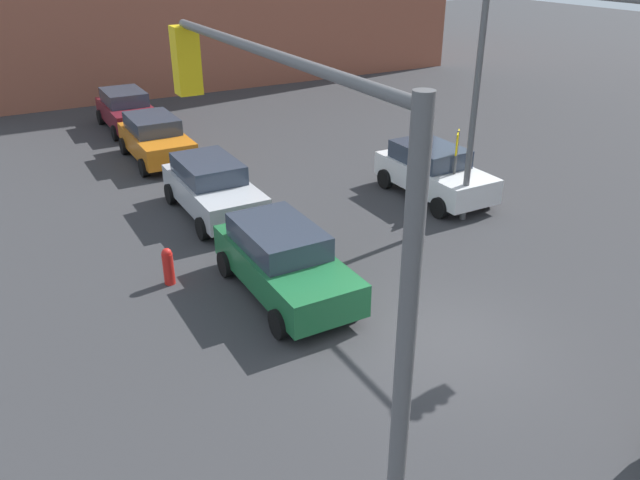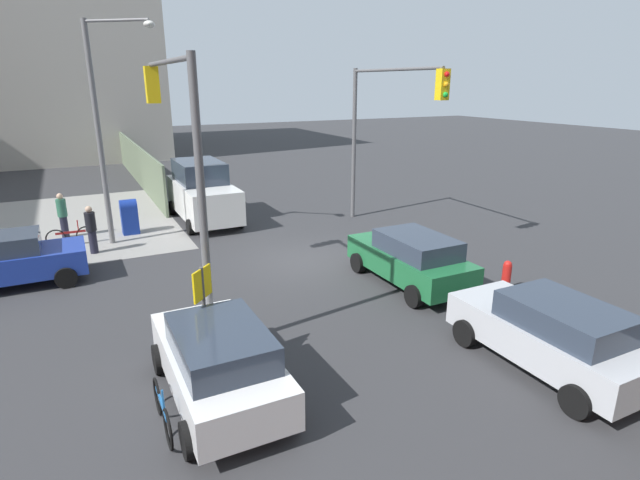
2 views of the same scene
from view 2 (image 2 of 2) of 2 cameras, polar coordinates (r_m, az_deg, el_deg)
The scene contains 18 objects.
ground_plane at distance 17.33m, azimuth -1.63°, elevation -2.41°, with size 120.00×120.00×0.00m, color #333335.
sidewalk_corner at distance 24.58m, azimuth -30.78°, elevation 1.12°, with size 12.00×12.00×0.01m, color gray.
construction_fence at distance 33.47m, azimuth -20.35°, elevation 8.37°, with size 20.34×0.12×2.40m, color #607056.
traffic_signal_nw_corner at distance 12.59m, azimuth -15.98°, elevation 11.02°, with size 5.33×0.36×6.50m.
traffic_signal_se_corner at distance 20.44m, azimuth 7.39°, elevation 13.91°, with size 6.03×0.36×6.50m.
street_lamp_corner at distance 19.82m, azimuth -23.29°, elevation 12.67°, with size 1.86×2.17×8.00m.
warning_sign_two_way at distance 10.49m, azimuth -13.16°, elevation -6.95°, with size 0.48×0.48×2.40m.
mailbox_blue at distance 21.67m, azimuth -20.96°, elevation 2.62°, with size 0.56×0.64×1.43m.
fire_hydrant at distance 15.73m, azimuth 20.54°, elevation -3.80°, with size 0.26×0.26×0.94m.
hatchback_silver at distance 11.81m, azimuth 24.90°, elevation -9.62°, with size 4.30×2.02×1.62m.
hatchback_green at distance 15.35m, azimuth 10.34°, elevation -2.02°, with size 4.39×2.02×1.62m.
sedan_blue at distance 17.63m, azimuth -31.97°, elevation -1.91°, with size 2.02×4.02×1.62m.
sedan_white at distance 9.99m, azimuth -11.52°, elevation -13.33°, with size 4.13×2.02×1.62m.
van_white_delivery at distance 22.74m, azimuth -13.29°, elevation 5.32°, with size 5.40×2.32×2.62m.
pedestrian_crossing at distance 22.14m, azimuth -27.35°, elevation 2.59°, with size 0.36×0.36×1.80m.
pedestrian_waiting at distance 19.61m, azimuth -24.67°, elevation 1.16°, with size 0.36×0.36×1.76m.
bicycle_leaning_on_fence at distance 21.11m, azimuth -26.55°, elevation 0.37°, with size 0.05×1.75×0.97m.
bicycle_at_crosswalk at distance 9.75m, azimuth -17.56°, elevation -18.17°, with size 1.75×0.05×0.97m.
Camera 2 is at (-14.77, 6.88, 5.91)m, focal length 28.00 mm.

